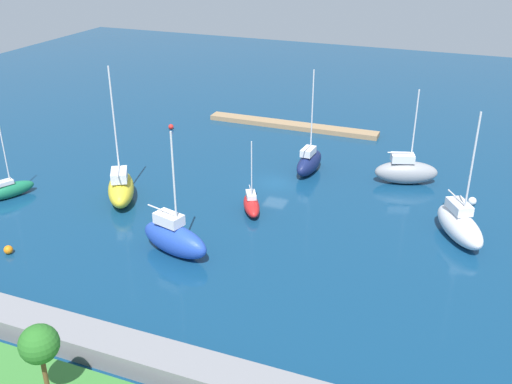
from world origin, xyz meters
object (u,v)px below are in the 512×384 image
Objects in this scene: sailboat_green_inner_mooring at (9,190)px; mooring_buoy_orange at (8,250)px; sailboat_yellow_lone_south at (121,188)px; pier_dock at (292,125)px; sailboat_navy_lone_north at (309,162)px; sailboat_white_by_breakwater at (459,225)px; mooring_buoy_white at (472,201)px; park_tree_mideast at (39,345)px; sailboat_gray_west_end at (406,171)px; sailboat_red_off_beacon at (251,204)px; mooring_buoy_red at (171,127)px; sailboat_blue_outer_mooring at (174,238)px.

mooring_buoy_orange is at bearing -112.23° from sailboat_green_inner_mooring.
pier_dock is at bearing -48.76° from sailboat_yellow_lone_south.
sailboat_white_by_breakwater reaches higher than sailboat_navy_lone_north.
sailboat_yellow_lone_south is 36.71m from mooring_buoy_white.
sailboat_navy_lone_north is at bearing -95.13° from park_tree_mideast.
pier_dock is 2.29× the size of sailboat_gray_west_end.
sailboat_red_off_beacon is 28.09m from mooring_buoy_red.
sailboat_green_inner_mooring is at bearing 76.11° from sailboat_yellow_lone_south.
sailboat_gray_west_end is 8.04m from mooring_buoy_white.
sailboat_green_inner_mooring is at bearing 126.30° from sailboat_navy_lone_north.
mooring_buoy_red is at bearing 14.47° from sailboat_green_inner_mooring.
pier_dock is 30.25m from mooring_buoy_white.
mooring_buoy_orange is (19.51, 27.44, -0.96)m from sailboat_navy_lone_north.
sailboat_navy_lone_north is 15.27× the size of mooring_buoy_orange.
sailboat_gray_west_end is 43.33m from sailboat_green_inner_mooring.
sailboat_white_by_breakwater reaches higher than park_tree_mideast.
mooring_buoy_red is (-5.14, -25.92, -0.52)m from sailboat_green_inner_mooring.
park_tree_mideast is 44.77m from sailboat_gray_west_end.
sailboat_green_inner_mooring reaches higher than mooring_buoy_white.
pier_dock is 2.69× the size of sailboat_green_inner_mooring.
sailboat_green_inner_mooring reaches higher than mooring_buoy_red.
sailboat_blue_outer_mooring is at bearing -158.13° from mooring_buoy_orange.
park_tree_mideast is 41.34m from sailboat_navy_lone_north.
mooring_buoy_red is (33.60, -6.53, -1.08)m from sailboat_gray_west_end.
sailboat_red_off_beacon reaches higher than pier_dock.
sailboat_blue_outer_mooring is 28.44m from sailboat_gray_west_end.
park_tree_mideast reaches higher than mooring_buoy_orange.
sailboat_white_by_breakwater is at bearing -124.15° from park_tree_mideast.
park_tree_mideast is at bearing 139.39° from mooring_buoy_orange.
sailboat_white_by_breakwater is at bearing 67.05° from sailboat_red_off_beacon.
mooring_buoy_white is at bearing 166.86° from mooring_buoy_red.
sailboat_yellow_lone_south reaches higher than sailboat_navy_lone_north.
sailboat_red_off_beacon is 20.06m from sailboat_white_by_breakwater.
sailboat_navy_lone_north is at bearing -149.74° from sailboat_white_by_breakwater.
sailboat_green_inner_mooring reaches higher than mooring_buoy_orange.
sailboat_white_by_breakwater is (-23.20, -12.09, -0.11)m from sailboat_blue_outer_mooring.
sailboat_navy_lone_north is 33.26m from sailboat_green_inner_mooring.
sailboat_blue_outer_mooring is at bearing 119.81° from mooring_buoy_red.
sailboat_blue_outer_mooring is 0.96× the size of sailboat_navy_lone_north.
pier_dock is 3.20× the size of sailboat_red_off_beacon.
sailboat_navy_lone_north is 12.11m from sailboat_red_off_beacon.
sailboat_green_inner_mooring is 12.39m from mooring_buoy_orange.
mooring_buoy_red is (16.94, -29.58, -1.20)m from sailboat_blue_outer_mooring.
pier_dock is 55.97m from park_tree_mideast.
mooring_buoy_red is 42.08m from mooring_buoy_white.
pier_dock is at bearing 28.55° from sailboat_navy_lone_north.
sailboat_yellow_lone_south is at bearing -46.77° from sailboat_green_inner_mooring.
sailboat_yellow_lone_south is (9.12, 29.22, 1.20)m from pier_dock.
sailboat_navy_lone_north is at bearing 90.51° from sailboat_blue_outer_mooring.
sailboat_gray_west_end is at bearing 143.01° from pier_dock.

